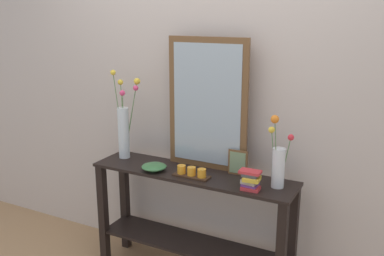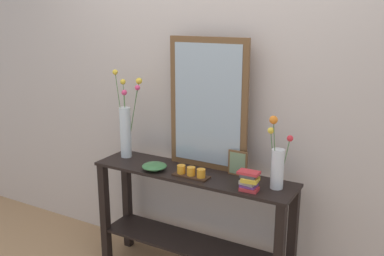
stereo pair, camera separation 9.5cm
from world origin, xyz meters
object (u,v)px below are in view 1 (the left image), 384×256
object	(u,v)px
vase_right	(278,163)
book_stack	(251,180)
console_table	(192,213)
mirror_leaning	(207,104)
tall_vase_left	(124,127)
decorative_bowl	(154,167)
candle_tray	(192,173)
picture_frame_small	(238,163)

from	to	relation	value
vase_right	book_stack	xyz separation A→B (m)	(-0.13, -0.11, -0.10)
console_table	mirror_leaning	world-z (taller)	mirror_leaning
tall_vase_left	console_table	bearing A→B (deg)	-5.10
vase_right	decorative_bowl	world-z (taller)	vase_right
candle_tray	picture_frame_small	xyz separation A→B (m)	(0.25, 0.17, 0.06)
console_table	vase_right	distance (m)	0.74
tall_vase_left	candle_tray	world-z (taller)	tall_vase_left
book_stack	mirror_leaning	bearing A→B (deg)	150.32
vase_right	console_table	bearing A→B (deg)	-177.95
picture_frame_small	book_stack	distance (m)	0.25
candle_tray	picture_frame_small	bearing A→B (deg)	34.78
candle_tray	book_stack	world-z (taller)	book_stack
tall_vase_left	vase_right	size ratio (longest dim) A/B	1.39
vase_right	decorative_bowl	bearing A→B (deg)	-172.69
console_table	book_stack	bearing A→B (deg)	-11.34
mirror_leaning	vase_right	bearing A→B (deg)	-12.58
mirror_leaning	candle_tray	size ratio (longest dim) A/B	3.63
mirror_leaning	vase_right	world-z (taller)	mirror_leaning
tall_vase_left	book_stack	xyz separation A→B (m)	(1.03, -0.14, -0.17)
console_table	picture_frame_small	xyz separation A→B (m)	(0.29, 0.10, 0.38)
console_table	candle_tray	size ratio (longest dim) A/B	5.78
decorative_bowl	book_stack	xyz separation A→B (m)	(0.69, -0.00, 0.03)
console_table	tall_vase_left	xyz separation A→B (m)	(-0.58, 0.05, 0.53)
picture_frame_small	console_table	bearing A→B (deg)	-160.20
mirror_leaning	decorative_bowl	bearing A→B (deg)	-141.98
picture_frame_small	book_stack	xyz separation A→B (m)	(0.16, -0.19, -0.02)
console_table	mirror_leaning	size ratio (longest dim) A/B	1.59
console_table	mirror_leaning	distance (m)	0.76
vase_right	candle_tray	bearing A→B (deg)	-170.32
console_table	tall_vase_left	bearing A→B (deg)	174.90
mirror_leaning	tall_vase_left	bearing A→B (deg)	-172.00
picture_frame_small	vase_right	bearing A→B (deg)	-15.70
book_stack	tall_vase_left	bearing A→B (deg)	172.18
mirror_leaning	decorative_bowl	xyz separation A→B (m)	(-0.29, -0.22, -0.42)
tall_vase_left	picture_frame_small	world-z (taller)	tall_vase_left
tall_vase_left	book_stack	bearing A→B (deg)	-7.82
console_table	picture_frame_small	bearing A→B (deg)	19.80
candle_tray	decorative_bowl	bearing A→B (deg)	-177.36
decorative_bowl	book_stack	distance (m)	0.69
tall_vase_left	vase_right	xyz separation A→B (m)	(1.16, -0.03, -0.07)
vase_right	decorative_bowl	xyz separation A→B (m)	(-0.82, -0.11, -0.13)
console_table	tall_vase_left	size ratio (longest dim) A/B	2.18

